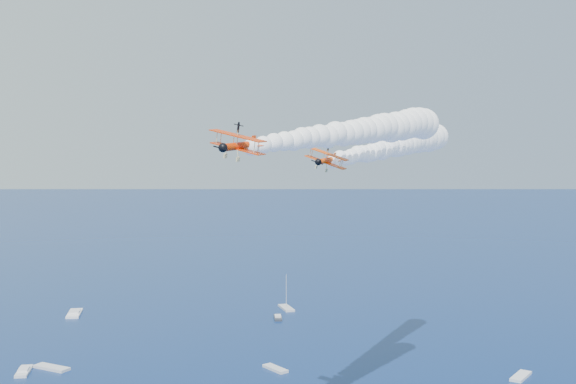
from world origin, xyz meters
TOP-DOWN VIEW (x-y plane):
  - biplane_lead at (16.03, 26.13)m, footprint 10.28×11.50m
  - biplane_trail at (-11.60, 11.98)m, footprint 10.38×11.85m
  - smoke_trail_lead at (46.07, 39.55)m, footprint 68.51×53.25m
  - smoke_trail_trail at (19.52, 22.67)m, footprint 68.17×45.10m
  - spectator_boats at (-11.55, 117.99)m, footprint 211.18×192.84m

SIDE VIEW (x-z plane):
  - spectator_boats at x=-11.55m, z-range 0.00..0.70m
  - biplane_lead at x=16.03m, z-range 50.52..58.18m
  - biplane_trail at x=-11.60m, z-range 53.05..60.59m
  - smoke_trail_lead at x=46.07m, z-range 51.05..62.71m
  - smoke_trail_trail at x=19.52m, z-range 53.52..65.18m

